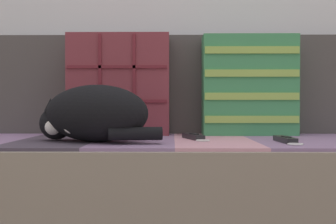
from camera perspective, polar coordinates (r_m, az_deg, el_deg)
name	(u,v)px	position (r m, az deg, el deg)	size (l,w,h in m)	color
couch	(174,191)	(1.61, 0.87, -10.59)	(1.77, 0.79, 0.39)	gray
sofa_backrest	(174,85)	(1.91, 0.82, 3.67)	(1.73, 0.14, 0.43)	#474242
throw_pillow_quilted	(119,85)	(1.77, -6.64, 3.68)	(0.42, 0.14, 0.42)	brown
throw_pillow_striped	(249,85)	(1.79, 10.91, 3.55)	(0.39, 0.14, 0.41)	#3D8956
sleeping_cat	(91,115)	(1.45, -10.33, -0.38)	(0.44, 0.33, 0.19)	black
game_remote_near	(286,140)	(1.46, 15.66, -3.64)	(0.05, 0.20, 0.02)	black
game_remote_far	(194,137)	(1.54, 3.52, -3.37)	(0.10, 0.21, 0.02)	black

